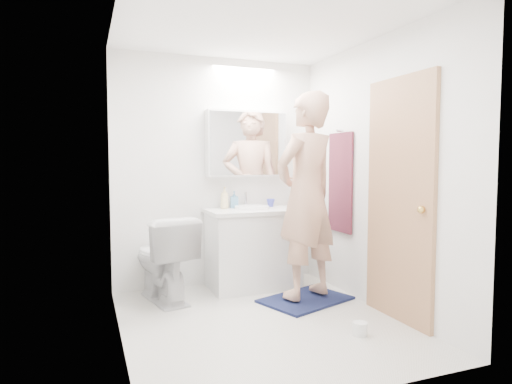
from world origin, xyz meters
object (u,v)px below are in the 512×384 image
soap_bottle_a (225,198)px  toothbrush_cup (271,203)px  toilet_paper_roll (360,329)px  toilet (163,258)px  person (306,195)px  vanity_cabinet (253,250)px  soap_bottle_b (234,199)px  medicine_cabinet (247,144)px

soap_bottle_a → toothbrush_cup: 0.53m
toothbrush_cup → toilet_paper_roll: size_ratio=0.82×
toilet → person: bearing=146.3°
vanity_cabinet → soap_bottle_b: (-0.14, 0.18, 0.52)m
toilet → person: size_ratio=0.43×
soap_bottle_b → toothbrush_cup: bearing=-2.8°
medicine_cabinet → soap_bottle_b: (-0.15, -0.03, -0.59)m
toothbrush_cup → vanity_cabinet: bearing=-149.1°
vanity_cabinet → toilet: 0.96m
toilet_paper_roll → vanity_cabinet: bearing=101.2°
soap_bottle_a → toothbrush_cup: size_ratio=2.52×
toilet → soap_bottle_b: 0.99m
toothbrush_cup → medicine_cabinet: bearing=169.1°
soap_bottle_a → toilet_paper_roll: bearing=-71.3°
vanity_cabinet → toothbrush_cup: 0.57m
medicine_cabinet → soap_bottle_a: size_ratio=3.86×
soap_bottle_b → toothbrush_cup: soap_bottle_b is taller
vanity_cabinet → soap_bottle_b: size_ratio=5.01×
medicine_cabinet → toothbrush_cup: (0.26, -0.05, -0.64)m
soap_bottle_a → person: bearing=-53.8°
medicine_cabinet → soap_bottle_a: bearing=-167.4°
person → soap_bottle_a: bearing=-73.1°
person → soap_bottle_b: size_ratio=10.59×
vanity_cabinet → person: person is taller
soap_bottle_a → soap_bottle_b: bearing=14.5°
person → medicine_cabinet: bearing=-89.9°
person → toothbrush_cup: person is taller
vanity_cabinet → person: (0.30, -0.61, 0.61)m
soap_bottle_a → soap_bottle_b: soap_bottle_a is taller
medicine_cabinet → person: bearing=-70.6°
soap_bottle_b → toilet_paper_roll: (0.44, -1.68, -0.86)m
medicine_cabinet → soap_bottle_b: bearing=-168.9°
person → soap_bottle_b: bearing=-80.2°
medicine_cabinet → toilet: (-0.96, -0.33, -1.09)m
medicine_cabinet → toothbrush_cup: size_ratio=9.71×
toilet → soap_bottle_b: bearing=-171.8°
soap_bottle_b → toothbrush_cup: (0.41, -0.02, -0.05)m
medicine_cabinet → soap_bottle_a: 0.63m
person → toothbrush_cup: 0.79m
toilet → vanity_cabinet: bearing=175.0°
toilet → toothbrush_cup: (1.22, 0.28, 0.46)m
medicine_cabinet → toilet_paper_roll: medicine_cabinet is taller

